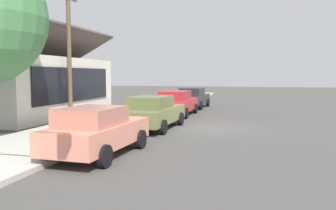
% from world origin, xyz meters
% --- Properties ---
extents(ground_plane, '(120.00, 120.00, 0.00)m').
position_xyz_m(ground_plane, '(0.00, 0.00, 0.00)').
color(ground_plane, '#4C4947').
extents(sidewalk_curb, '(60.00, 4.20, 0.16)m').
position_xyz_m(sidewalk_curb, '(0.00, 5.60, 0.08)').
color(sidewalk_curb, beige).
rests_on(sidewalk_curb, ground).
extents(car_coral, '(4.44, 2.21, 1.59)m').
position_xyz_m(car_coral, '(-6.83, 2.76, 0.81)').
color(car_coral, '#EA8C75').
rests_on(car_coral, ground).
extents(car_olive, '(4.84, 2.26, 1.59)m').
position_xyz_m(car_olive, '(-1.09, 2.64, 0.82)').
color(car_olive, olive).
rests_on(car_olive, ground).
extents(car_cherry, '(4.86, 2.09, 1.59)m').
position_xyz_m(car_cherry, '(4.51, 2.77, 0.82)').
color(car_cherry, red).
rests_on(car_cherry, ground).
extents(car_charcoal, '(4.73, 2.15, 1.59)m').
position_xyz_m(car_charcoal, '(9.88, 2.69, 0.82)').
color(car_charcoal, '#2D3035').
rests_on(car_charcoal, ground).
extents(storefront_building, '(11.36, 7.04, 5.56)m').
position_xyz_m(storefront_building, '(2.26, 11.98, 1.96)').
color(storefront_building, silver).
rests_on(storefront_building, ground).
extents(utility_pole_wooden, '(1.80, 0.24, 7.50)m').
position_xyz_m(utility_pole_wooden, '(0.92, 8.20, 3.93)').
color(utility_pole_wooden, brown).
rests_on(utility_pole_wooden, ground).
extents(fire_hydrant_red, '(0.22, 0.22, 0.71)m').
position_xyz_m(fire_hydrant_red, '(3.01, 4.20, 0.50)').
color(fire_hydrant_red, red).
rests_on(fire_hydrant_red, sidewalk_curb).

